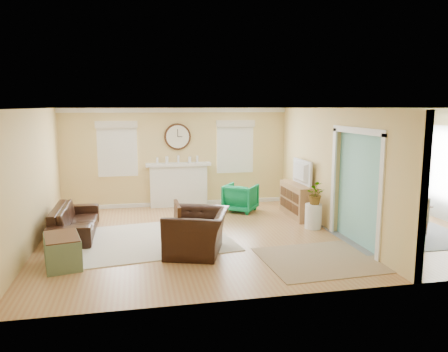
{
  "coord_description": "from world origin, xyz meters",
  "views": [
    {
      "loc": [
        -2.61,
        -8.52,
        2.65
      ],
      "look_at": [
        -0.8,
        0.3,
        1.2
      ],
      "focal_mm": 35.0,
      "sensor_mm": 36.0,
      "label": 1
    }
  ],
  "objects": [
    {
      "name": "trunk",
      "position": [
        -3.85,
        -1.13,
        0.26
      ],
      "size": [
        0.73,
        1.0,
        0.52
      ],
      "color": "slate",
      "rests_on": "floor"
    },
    {
      "name": "tv",
      "position": [
        1.2,
        1.21,
        1.09
      ],
      "size": [
        0.17,
        1.02,
        0.58
      ],
      "primitive_type": "imported",
      "rotation": [
        0.0,
        0.0,
        1.6
      ],
      "color": "black",
      "rests_on": "credenza"
    },
    {
      "name": "wall_back",
      "position": [
        0.0,
        3.0,
        1.3
      ],
      "size": [
        9.0,
        0.02,
        2.6
      ],
      "primitive_type": "cube",
      "color": "#E3BB6F",
      "rests_on": "ground"
    },
    {
      "name": "potted_plant",
      "position": [
        1.16,
        0.15,
        0.77
      ],
      "size": [
        0.38,
        0.44,
        0.47
      ],
      "primitive_type": "imported",
      "rotation": [
        0.0,
        0.0,
        1.62
      ],
      "color": "#337F33",
      "rests_on": "garden_stool"
    },
    {
      "name": "wall_front",
      "position": [
        0.0,
        -3.0,
        1.3
      ],
      "size": [
        9.0,
        0.02,
        2.6
      ],
      "primitive_type": "cube",
      "color": "#E3BB6F",
      "rests_on": "ground"
    },
    {
      "name": "garden_stool",
      "position": [
        1.16,
        0.15,
        0.27
      ],
      "size": [
        0.37,
        0.37,
        0.54
      ],
      "primitive_type": "cylinder",
      "color": "white",
      "rests_on": "floor"
    },
    {
      "name": "credenza",
      "position": [
        1.22,
        1.21,
        0.4
      ],
      "size": [
        0.48,
        1.4,
        0.8
      ],
      "color": "#A6784C",
      "rests_on": "floor"
    },
    {
      "name": "pendant",
      "position": [
        3.0,
        0.0,
        2.2
      ],
      "size": [
        0.3,
        0.3,
        0.55
      ],
      "color": "gold",
      "rests_on": "ceiling"
    },
    {
      "name": "dining_chair_w",
      "position": [
        1.96,
        -0.09,
        0.57
      ],
      "size": [
        0.44,
        0.44,
        0.97
      ],
      "color": "white",
      "rests_on": "floor"
    },
    {
      "name": "dining_chair_n",
      "position": [
        2.62,
        1.04,
        0.57
      ],
      "size": [
        0.53,
        0.53,
        0.96
      ],
      "color": "slate",
      "rests_on": "floor"
    },
    {
      "name": "sofa",
      "position": [
        -3.87,
        0.68,
        0.31
      ],
      "size": [
        0.83,
        2.1,
        0.61
      ],
      "primitive_type": "imported",
      "rotation": [
        0.0,
        0.0,
        1.57
      ],
      "color": "black",
      "rests_on": "floor"
    },
    {
      "name": "fireplace",
      "position": [
        -1.5,
        2.88,
        0.6
      ],
      "size": [
        1.7,
        0.3,
        1.17
      ],
      "color": "white",
      "rests_on": "ground"
    },
    {
      "name": "rug_cream",
      "position": [
        -2.28,
        0.03,
        0.01
      ],
      "size": [
        3.22,
        2.89,
        0.02
      ],
      "primitive_type": "cube",
      "rotation": [
        0.0,
        0.0,
        0.14
      ],
      "color": "beige",
      "rests_on": "floor"
    },
    {
      "name": "window_right",
      "position": [
        0.05,
        2.95,
        1.66
      ],
      "size": [
        1.05,
        0.13,
        1.42
      ],
      "color": "white",
      "rests_on": "wall_back"
    },
    {
      "name": "rug_grey",
      "position": [
        2.69,
        -0.11,
        0.01
      ],
      "size": [
        2.62,
        3.28,
        0.01
      ],
      "primitive_type": "cube",
      "color": "slate",
      "rests_on": "floor"
    },
    {
      "name": "ceiling",
      "position": [
        0.0,
        0.0,
        2.6
      ],
      "size": [
        9.0,
        6.0,
        0.02
      ],
      "primitive_type": "cube",
      "color": "white",
      "rests_on": "wall_back"
    },
    {
      "name": "dining_chair_s",
      "position": [
        2.7,
        -1.15,
        0.52
      ],
      "size": [
        0.49,
        0.49,
        0.89
      ],
      "color": "slate",
      "rests_on": "floor"
    },
    {
      "name": "wall_clock",
      "position": [
        -1.5,
        2.97,
        1.85
      ],
      "size": [
        0.7,
        0.07,
        0.7
      ],
      "color": "#492411",
      "rests_on": "wall_back"
    },
    {
      "name": "dining_chair_e",
      "position": [
        3.31,
        -0.16,
        0.56
      ],
      "size": [
        0.45,
        0.45,
        0.95
      ],
      "color": "slate",
      "rests_on": "floor"
    },
    {
      "name": "green_chair",
      "position": [
        -0.02,
        1.99,
        0.35
      ],
      "size": [
        1.05,
        1.05,
        0.7
      ],
      "primitive_type": "imported",
      "rotation": [
        0.0,
        0.0,
        2.53
      ],
      "color": "#0D6D39",
      "rests_on": "floor"
    },
    {
      "name": "rug_jute",
      "position": [
        0.57,
        -1.74,
        0.01
      ],
      "size": [
        2.21,
        1.85,
        0.01
      ],
      "primitive_type": "cube",
      "rotation": [
        0.0,
        0.0,
        0.05
      ],
      "color": "#9B8566",
      "rests_on": "floor"
    },
    {
      "name": "dining_table",
      "position": [
        2.69,
        -0.11,
        0.31
      ],
      "size": [
        1.3,
        1.94,
        0.63
      ],
      "primitive_type": "imported",
      "rotation": [
        0.0,
        0.0,
        1.75
      ],
      "color": "#492411",
      "rests_on": "floor"
    },
    {
      "name": "partition",
      "position": [
        1.51,
        0.28,
        1.36
      ],
      "size": [
        0.17,
        6.0,
        2.6
      ],
      "color": "#E3BB6F",
      "rests_on": "ground"
    },
    {
      "name": "wall_left",
      "position": [
        -4.5,
        0.0,
        1.3
      ],
      "size": [
        0.02,
        6.0,
        2.6
      ],
      "primitive_type": "cube",
      "color": "#E3BB6F",
      "rests_on": "ground"
    },
    {
      "name": "floor",
      "position": [
        0.0,
        0.0,
        0.0
      ],
      "size": [
        9.0,
        9.0,
        0.0
      ],
      "primitive_type": "plane",
      "color": "#A0693D",
      "rests_on": "ground"
    },
    {
      "name": "eames_chair",
      "position": [
        -1.55,
        -0.95,
        0.39
      ],
      "size": [
        1.38,
        1.47,
        0.78
      ],
      "primitive_type": "imported",
      "rotation": [
        0.0,
        0.0,
        -1.89
      ],
      "color": "black",
      "rests_on": "floor"
    },
    {
      "name": "window_left",
      "position": [
        -3.05,
        2.95,
        1.66
      ],
      "size": [
        1.05,
        0.13,
        1.42
      ],
      "color": "white",
      "rests_on": "wall_back"
    }
  ]
}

